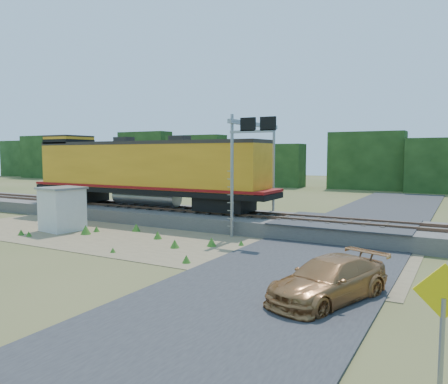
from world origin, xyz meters
The scene contains 12 objects.
ground centered at (0.00, 0.00, 0.00)m, with size 140.00×140.00×0.00m, color #475123.
ballast centered at (0.00, 6.00, 0.40)m, with size 70.00×5.00×0.80m, color slate.
rails centered at (0.00, 6.00, 0.88)m, with size 70.00×1.54×0.16m.
dirt_shoulder centered at (-2.00, 0.50, 0.01)m, with size 26.00×8.00×0.03m, color #8C7754.
road centered at (7.00, 0.74, 0.09)m, with size 7.00×66.00×0.86m.
tree_line_north centered at (0.00, 38.00, 3.07)m, with size 130.00×3.00×6.50m.
weed_clumps centered at (-3.50, 0.10, 0.00)m, with size 15.00×6.20×0.56m, color #397220, non-canonical shape.
locomotive centered at (-6.64, 6.00, 3.33)m, with size 18.59×2.84×4.80m.
shed centered at (-7.63, 0.10, 1.28)m, with size 2.41×2.41×2.52m.
signal_gantry centered at (2.02, 5.36, 4.88)m, with size 2.56×6.20×6.45m.
road_sign centered at (12.24, -9.32, 1.69)m, with size 0.92×0.18×2.68m.
car centered at (9.00, -4.29, 0.65)m, with size 1.81×4.46×1.29m, color #AC7240.
Camera 1 is at (12.49, -16.93, 4.40)m, focal length 35.00 mm.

